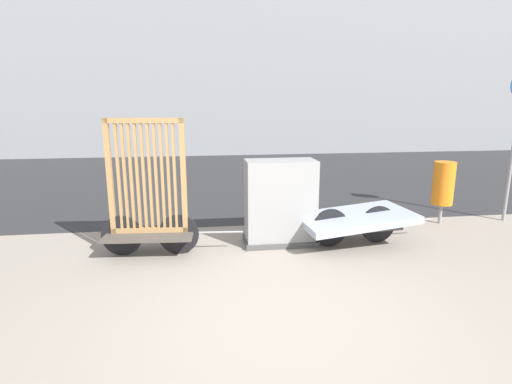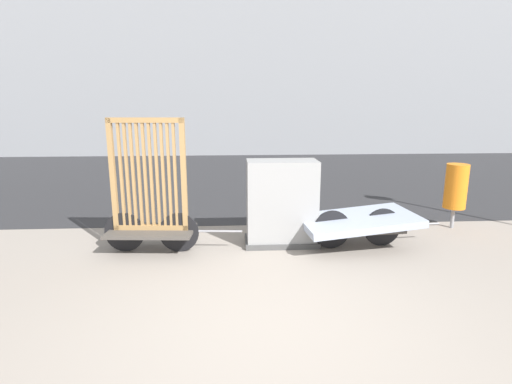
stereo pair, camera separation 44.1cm
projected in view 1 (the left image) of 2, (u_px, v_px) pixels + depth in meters
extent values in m
plane|color=gray|center=(285.00, 324.00, 3.90)|extent=(60.00, 60.00, 0.00)
cube|color=#2D2D30|center=(228.00, 176.00, 11.64)|extent=(56.00, 9.56, 0.01)
cube|color=gray|center=(215.00, 25.00, 17.02)|extent=(48.00, 4.00, 10.66)
cube|color=#4C4742|center=(150.00, 234.00, 5.62)|extent=(1.26, 0.77, 0.04)
cylinder|color=black|center=(179.00, 234.00, 5.65)|extent=(0.58, 0.08, 0.57)
cylinder|color=black|center=(122.00, 236.00, 5.60)|extent=(0.58, 0.08, 0.57)
cylinder|color=gray|center=(218.00, 232.00, 5.68)|extent=(0.70, 0.08, 0.03)
cube|color=#A87F4C|center=(150.00, 230.00, 5.61)|extent=(1.07, 0.15, 0.07)
cube|color=#A87F4C|center=(143.00, 120.00, 5.28)|extent=(1.07, 0.15, 0.07)
cube|color=#A87F4C|center=(110.00, 177.00, 5.41)|extent=(0.08, 0.08, 1.59)
cube|color=#A87F4C|center=(184.00, 176.00, 5.48)|extent=(0.08, 0.08, 1.59)
cube|color=#A87F4C|center=(119.00, 177.00, 5.42)|extent=(0.04, 0.05, 1.52)
cube|color=#A87F4C|center=(125.00, 177.00, 5.43)|extent=(0.04, 0.05, 1.52)
cube|color=#A87F4C|center=(131.00, 177.00, 5.43)|extent=(0.04, 0.05, 1.52)
cube|color=#A87F4C|center=(137.00, 177.00, 5.44)|extent=(0.04, 0.05, 1.52)
cube|color=#A87F4C|center=(144.00, 177.00, 5.44)|extent=(0.04, 0.05, 1.52)
cube|color=#A87F4C|center=(150.00, 177.00, 5.45)|extent=(0.04, 0.05, 1.52)
cube|color=#A87F4C|center=(156.00, 177.00, 5.45)|extent=(0.04, 0.05, 1.52)
cube|color=#A87F4C|center=(162.00, 177.00, 5.46)|extent=(0.04, 0.05, 1.52)
cube|color=#A87F4C|center=(169.00, 177.00, 5.46)|extent=(0.04, 0.05, 1.52)
cube|color=#A87F4C|center=(175.00, 177.00, 5.47)|extent=(0.04, 0.05, 1.52)
cube|color=#4C4742|center=(355.00, 225.00, 6.03)|extent=(1.26, 0.78, 0.04)
cylinder|color=black|center=(378.00, 224.00, 6.12)|extent=(0.58, 0.08, 0.57)
cylinder|color=black|center=(330.00, 228.00, 5.95)|extent=(0.58, 0.08, 0.57)
cylinder|color=gray|center=(411.00, 221.00, 6.24)|extent=(0.70, 0.09, 0.03)
cube|color=#9EA8BC|center=(355.00, 218.00, 6.01)|extent=(1.72, 1.16, 0.23)
cube|color=#4C4C4C|center=(280.00, 240.00, 6.14)|extent=(1.10, 0.57, 0.08)
cube|color=gray|center=(280.00, 202.00, 6.01)|extent=(1.04, 0.51, 1.29)
cylinder|color=gray|center=(440.00, 214.00, 7.11)|extent=(0.06, 0.06, 0.35)
cylinder|color=orange|center=(443.00, 183.00, 6.99)|extent=(0.36, 0.36, 0.76)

